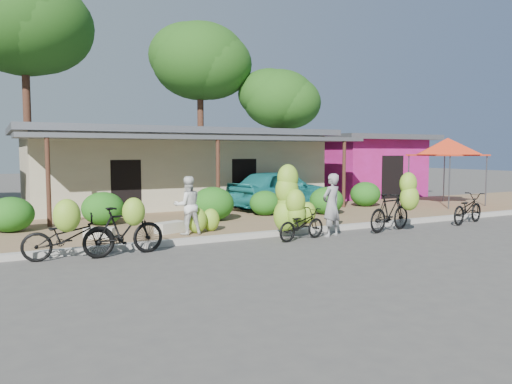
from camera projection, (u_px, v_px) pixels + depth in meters
ground at (317, 248)px, 12.46m from camera, size 100.00×100.00×0.00m
sidewalk at (231, 221)px, 16.85m from camera, size 60.00×6.00×0.12m
curb at (276, 233)px, 14.21m from camera, size 60.00×0.25×0.15m
shop_main at (174, 167)px, 21.94m from camera, size 13.00×8.50×3.35m
shop_pink at (360, 165)px, 26.91m from camera, size 6.00×6.00×3.25m
tree_far_center at (19, 21)px, 23.28m from camera, size 6.10×6.06×10.81m
tree_center_right at (196, 60)px, 28.01m from camera, size 5.49×5.39×9.61m
tree_near_right at (275, 98)px, 28.30m from camera, size 4.34×4.16×7.08m
hedge_0 at (10, 215)px, 14.10m from camera, size 1.29×1.16×1.00m
hedge_1 at (103, 208)px, 15.52m from camera, size 1.32×1.19×1.03m
hedge_2 at (213, 204)px, 16.43m from camera, size 1.43×1.29×1.12m
hedge_3 at (265, 203)px, 17.85m from camera, size 1.13×1.02×0.88m
hedge_4 at (327, 201)px, 18.15m from camera, size 1.28×1.15×1.00m
hedge_5 at (365, 194)px, 20.80m from camera, size 1.30×1.17×1.02m
red_canopy at (448, 147)px, 21.16m from camera, size 3.50×3.50×2.86m
bike_far_left at (68, 235)px, 10.97m from camera, size 2.00×1.34×1.42m
bike_left at (125, 229)px, 11.43m from camera, size 1.95×1.23×1.40m
bike_center at (293, 209)px, 13.73m from camera, size 1.72×1.29×2.05m
bike_right at (394, 208)px, 14.85m from camera, size 1.99×1.36×1.80m
bike_far_right at (468, 209)px, 16.57m from camera, size 2.04×1.15×1.01m
loose_banana_a at (211, 220)px, 14.30m from camera, size 0.52×0.44×0.65m
loose_banana_b at (197, 220)px, 13.94m from camera, size 0.58×0.49×0.72m
loose_banana_c at (308, 213)px, 15.87m from camera, size 0.54×0.46×0.68m
sack_near at (170, 227)px, 14.05m from camera, size 0.94×0.69×0.30m
sack_far at (99, 233)px, 13.13m from camera, size 0.84×0.67×0.28m
vendor at (331, 205)px, 14.04m from camera, size 0.74×0.58×1.79m
bystander at (188, 205)px, 13.70m from camera, size 0.80×0.63×1.61m
teal_van at (279, 189)px, 19.98m from camera, size 4.92×3.03×1.56m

